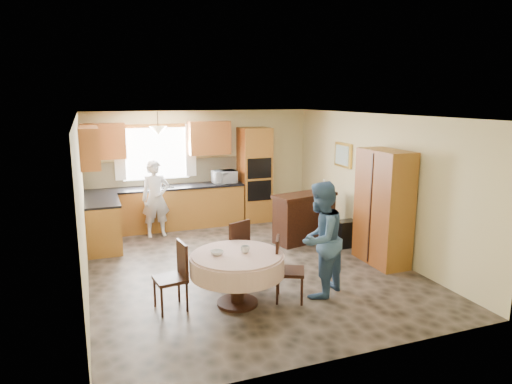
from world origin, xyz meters
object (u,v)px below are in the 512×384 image
at_px(oven_tower, 255,175).
at_px(person_sink, 156,199).
at_px(sideboard, 304,219).
at_px(chair_left, 175,273).
at_px(chair_right, 285,266).
at_px(dining_table, 237,265).
at_px(cupboard, 383,207).
at_px(chair_back, 235,248).
at_px(person_dining, 320,239).

bearing_deg(oven_tower, person_sink, -168.38).
xyz_separation_m(sideboard, person_sink, (-2.66, 1.35, 0.33)).
xyz_separation_m(chair_left, chair_right, (1.47, -0.27, -0.01)).
xyz_separation_m(oven_tower, dining_table, (-1.74, -4.03, -0.50)).
height_order(sideboard, cupboard, cupboard).
xyz_separation_m(sideboard, cupboard, (0.71, -1.52, 0.52)).
bearing_deg(sideboard, chair_back, -156.05).
distance_m(oven_tower, chair_right, 4.29).
xyz_separation_m(cupboard, person_dining, (-1.61, -0.79, -0.14)).
distance_m(chair_back, person_sink, 2.89).
bearing_deg(person_sink, person_dining, -68.38).
relative_size(chair_back, person_dining, 0.59).
bearing_deg(oven_tower, cupboard, -72.28).
bearing_deg(oven_tower, chair_right, -104.64).
relative_size(oven_tower, sideboard, 1.69).
distance_m(sideboard, person_dining, 2.51).
bearing_deg(cupboard, oven_tower, 107.72).
relative_size(chair_right, person_sink, 0.58).
bearing_deg(dining_table, chair_left, 167.43).
relative_size(chair_left, person_dining, 0.55).
distance_m(dining_table, person_dining, 1.23).
relative_size(sideboard, dining_table, 0.98).
xyz_separation_m(dining_table, chair_left, (-0.80, 0.18, -0.06)).
distance_m(cupboard, dining_table, 2.92).
bearing_deg(person_dining, person_sink, -97.54).
xyz_separation_m(cupboard, chair_back, (-2.59, 0.10, -0.43)).
relative_size(chair_back, chair_right, 1.08).
bearing_deg(person_sink, sideboard, -30.93).
xyz_separation_m(cupboard, chair_left, (-3.61, -0.50, -0.47)).
distance_m(oven_tower, chair_left, 4.65).
height_order(sideboard, person_dining, person_dining).
height_order(chair_left, person_dining, person_dining).
distance_m(sideboard, chair_back, 2.36).
bearing_deg(oven_tower, chair_back, -115.05).
height_order(oven_tower, person_sink, oven_tower).
xyz_separation_m(oven_tower, sideboard, (0.36, -1.82, -0.61)).
relative_size(cupboard, chair_right, 2.15).
bearing_deg(person_dining, chair_left, -41.21).
xyz_separation_m(sideboard, chair_right, (-1.44, -2.30, 0.05)).
distance_m(chair_right, person_dining, 0.63).
bearing_deg(chair_back, dining_table, 50.23).
height_order(oven_tower, sideboard, oven_tower).
height_order(person_sink, person_dining, person_dining).
relative_size(oven_tower, person_sink, 1.36).
distance_m(chair_back, person_dining, 1.35).
distance_m(dining_table, person_sink, 3.61).
height_order(chair_left, person_sink, person_sink).
relative_size(oven_tower, dining_table, 1.66).
distance_m(oven_tower, dining_table, 4.42).
xyz_separation_m(chair_left, chair_back, (1.03, 0.61, 0.03)).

